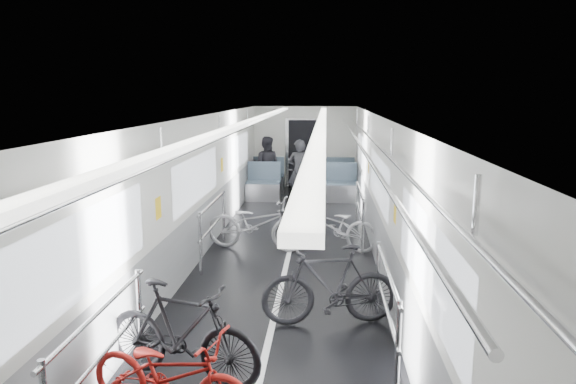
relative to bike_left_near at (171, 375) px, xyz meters
name	(u,v)px	position (x,y,z in m)	size (l,w,h in m)	color
car_shell	(294,178)	(0.67, 6.02, 0.71)	(3.02, 14.01, 2.41)	black
bike_left_near	(171,375)	(0.00, 0.00, 0.00)	(0.55, 1.58, 0.83)	red
bike_left_mid	(182,332)	(-0.07, 0.60, 0.09)	(0.47, 1.68, 1.01)	black
bike_left_far	(256,224)	(0.07, 4.92, 0.06)	(0.63, 1.81, 0.95)	#ABABB0
bike_right_near	(330,285)	(1.36, 1.97, 0.08)	(0.47, 1.66, 1.00)	black
bike_right_mid	(331,226)	(1.40, 5.01, 0.03)	(0.59, 1.70, 0.89)	#A0A0A4
bike_aisle	(304,185)	(0.76, 9.04, 0.05)	(0.61, 1.76, 0.92)	black
person_standing	(299,171)	(0.63, 9.04, 0.40)	(0.59, 0.39, 1.63)	black
person_seated	(266,165)	(-0.37, 10.34, 0.38)	(0.77, 0.60, 1.59)	#2F2D35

